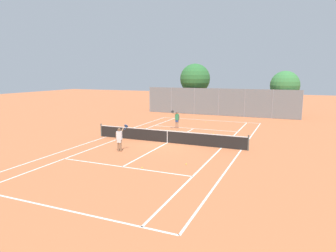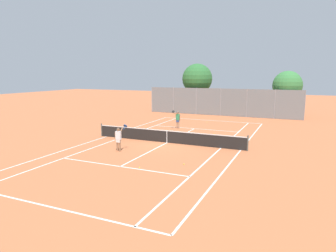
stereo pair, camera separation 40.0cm
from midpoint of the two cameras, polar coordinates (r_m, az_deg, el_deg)
name	(u,v)px [view 1 (the left image)]	position (r m, az deg, el deg)	size (l,w,h in m)	color
ground_plane	(167,143)	(22.60, -0.64, -3.21)	(120.00, 120.00, 0.00)	#BC663D
court_line_markings	(167,143)	(22.60, -0.64, -3.20)	(11.10, 23.90, 0.01)	silver
tennis_net	(167,136)	(22.49, -0.64, -1.94)	(12.00, 0.10, 1.07)	#474C47
player_near_side	(119,138)	(20.20, -9.79, -2.25)	(0.63, 0.76, 1.77)	#936B4C
player_far_left	(177,119)	(28.28, 1.31, 1.38)	(0.65, 0.74, 1.77)	tan
loose_tennis_ball_0	(142,168)	(16.73, -5.68, -7.90)	(0.07, 0.07, 0.07)	#D1DB33
loose_tennis_ball_1	(214,134)	(26.11, 8.27, -1.43)	(0.07, 0.07, 0.07)	#D1DB33
loose_tennis_ball_2	(145,127)	(29.34, -4.80, -0.10)	(0.07, 0.07, 0.07)	#D1DB33
loose_tennis_ball_3	(162,120)	(33.56, -1.57, 1.20)	(0.07, 0.07, 0.07)	#D1DB33
loose_tennis_ball_4	(206,122)	(32.15, 6.84, 0.75)	(0.07, 0.07, 0.07)	#D1DB33
loose_tennis_ball_5	(186,164)	(17.29, 2.80, -7.27)	(0.07, 0.07, 0.07)	#D1DB33
back_fence	(219,102)	(37.48, 9.30, 4.54)	(18.99, 0.08, 3.36)	gray
tree_behind_left	(194,80)	(40.49, 4.77, 8.80)	(3.98, 3.98, 6.44)	brown
tree_behind_right	(284,86)	(38.08, 20.98, 7.13)	(3.38, 3.38, 5.46)	brown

